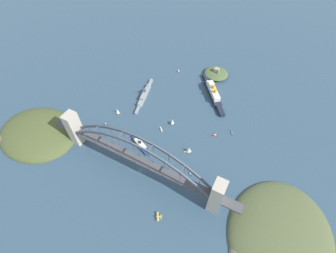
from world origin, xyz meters
name	(u,v)px	position (x,y,z in m)	size (l,w,h in m)	color
ground_plane	(140,170)	(0.00, 0.00, 0.00)	(1400.00, 1400.00, 0.00)	#334C60
harbor_arch_bridge	(138,158)	(0.00, 0.00, 29.87)	(269.32, 17.33, 69.75)	#BCB29E
headland_west_shore	(37,134)	(-169.82, -21.18, 0.00)	(122.30, 100.13, 28.57)	#4C562D
headland_east_shore	(278,236)	(180.97, 2.85, 0.00)	(115.22, 135.77, 24.85)	#515B38
ocean_liner	(213,92)	(31.33, 182.80, 6.00)	(71.12, 85.44, 19.59)	#1E2333
naval_cruiser	(144,95)	(-70.39, 124.47, 3.23)	(23.96, 85.82, 17.79)	gray
harbor_ferry_steamer	(140,144)	(-21.63, 34.61, 2.80)	(39.11, 23.08, 8.87)	navy
fort_island_mid_harbor	(216,73)	(17.11, 235.31, 4.84)	(43.59, 43.02, 16.65)	#4C6038
seaplane_taxiing_near_bridge	(159,217)	(52.68, -42.97, 2.15)	(8.65, 10.28, 5.07)	#B7B7B2
small_boat_0	(106,124)	(-90.50, 42.98, 0.80)	(6.40, 5.10, 2.27)	#234C8C
small_boat_1	(161,129)	(-9.77, 74.66, 0.81)	(8.29, 7.44, 2.30)	silver
small_boat_2	(172,122)	(-0.01, 92.69, 4.91)	(10.53, 7.95, 10.65)	black
small_boat_3	(178,70)	(-49.09, 212.33, 3.45)	(6.16, 4.11, 7.38)	#B2231E
small_boat_4	(117,111)	(-87.44, 70.98, 4.88)	(9.54, 5.54, 10.66)	gold
small_boat_5	(232,133)	(87.35, 118.89, 0.76)	(4.27, 6.93, 2.10)	#234C8C
small_boat_6	(190,174)	(61.59, 26.11, 0.68)	(6.78, 3.97, 1.93)	#234C8C
small_boat_7	(189,150)	(44.50, 57.59, 5.14)	(10.18, 8.30, 11.04)	gold
small_boat_8	(215,135)	(66.60, 102.39, 0.73)	(10.48, 5.16, 2.05)	#B2231E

